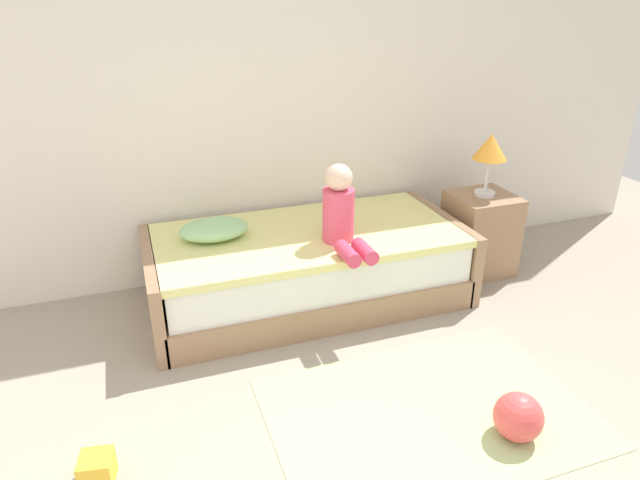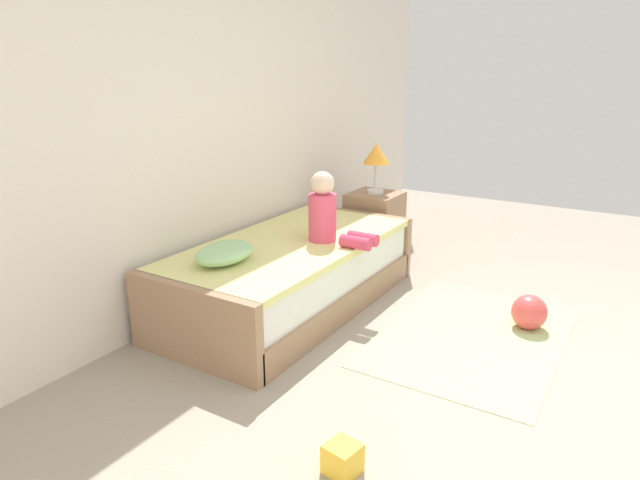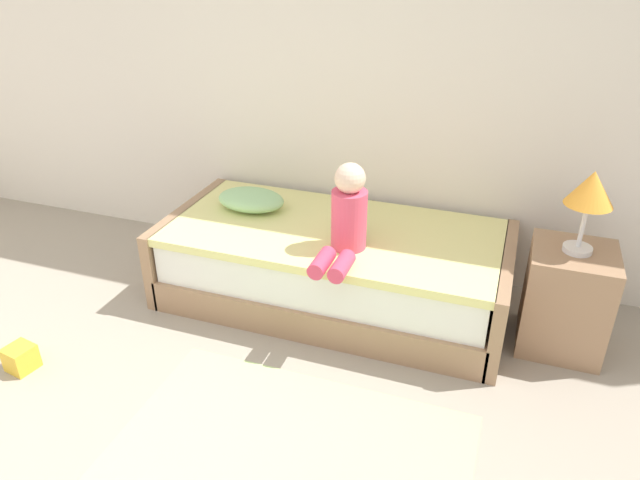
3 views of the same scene
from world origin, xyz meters
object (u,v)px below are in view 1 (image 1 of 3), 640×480
(pillow, at_px, (214,229))
(toy_block, at_px, (97,470))
(nightstand, at_px, (480,233))
(child_figure, at_px, (341,213))
(table_lamp, at_px, (490,150))
(bed, at_px, (308,266))
(toy_ball, at_px, (518,417))

(pillow, xyz_separation_m, toy_block, (-0.77, -1.30, -0.50))
(nightstand, xyz_separation_m, child_figure, (-1.20, -0.22, 0.40))
(table_lamp, height_order, child_figure, table_lamp)
(nightstand, bearing_deg, pillow, 176.80)
(bed, xyz_separation_m, toy_ball, (0.53, -1.58, -0.13))
(nightstand, bearing_deg, toy_block, -156.23)
(bed, relative_size, table_lamp, 4.69)
(table_lamp, bearing_deg, toy_ball, -117.56)
(child_figure, relative_size, pillow, 1.16)
(pillow, distance_m, toy_ball, 2.07)
(nightstand, height_order, toy_ball, nightstand)
(child_figure, xyz_separation_m, toy_ball, (0.38, -1.35, -0.59))
(toy_ball, bearing_deg, toy_block, 168.67)
(bed, bearing_deg, table_lamp, -0.37)
(pillow, distance_m, toy_block, 1.59)
(bed, xyz_separation_m, child_figure, (0.15, -0.23, 0.46))
(bed, relative_size, pillow, 4.80)
(bed, distance_m, nightstand, 1.35)
(table_lamp, xyz_separation_m, toy_ball, (-0.82, -1.57, -0.82))
(bed, relative_size, toy_ball, 8.93)
(bed, distance_m, table_lamp, 1.52)
(child_figure, height_order, toy_ball, child_figure)
(bed, xyz_separation_m, table_lamp, (1.35, -0.01, 0.69))
(nightstand, height_order, toy_block, nightstand)
(nightstand, bearing_deg, toy_ball, -117.56)
(table_lamp, relative_size, toy_block, 3.25)
(nightstand, xyz_separation_m, toy_ball, (-0.82, -1.57, -0.18))
(bed, height_order, nightstand, nightstand)
(pillow, bearing_deg, bed, -9.54)
(toy_ball, xyz_separation_m, toy_block, (-1.89, 0.38, -0.05))
(table_lamp, xyz_separation_m, pillow, (-1.94, 0.11, -0.37))
(nightstand, xyz_separation_m, table_lamp, (0.00, -0.00, 0.64))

